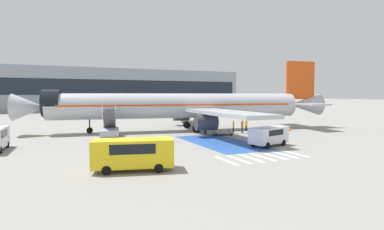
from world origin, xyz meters
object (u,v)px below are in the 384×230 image
(traffic_cone_0, at_px, (289,129))
(ground_crew_2, at_px, (233,126))
(service_van_2, at_px, (269,135))
(baggage_cart, at_px, (223,133))
(ground_crew_1, at_px, (205,127))
(boarding_stairs_forward, at_px, (110,129))
(ground_crew_0, at_px, (246,125))
(ground_crew_3, at_px, (242,126))
(service_van_1, at_px, (133,152))
(fuel_tanker, at_px, (166,110))
(terminal_building, at_px, (121,90))
(airliner, at_px, (185,106))
(traffic_cone_1, at_px, (278,127))

(traffic_cone_0, bearing_deg, ground_crew_2, 172.59)
(service_van_2, bearing_deg, traffic_cone_0, -65.08)
(baggage_cart, distance_m, ground_crew_1, 2.49)
(boarding_stairs_forward, height_order, traffic_cone_0, boarding_stairs_forward)
(ground_crew_0, xyz_separation_m, ground_crew_3, (-2.12, -2.13, 0.12))
(service_van_2, relative_size, ground_crew_1, 2.78)
(service_van_1, xyz_separation_m, ground_crew_0, (20.61, 16.00, -0.42))
(fuel_tanker, relative_size, ground_crew_3, 5.47)
(ground_crew_3, bearing_deg, terminal_building, 55.09)
(airliner, xyz_separation_m, boarding_stairs_forward, (-11.30, -2.45, -2.67))
(ground_crew_1, bearing_deg, baggage_cart, -20.86)
(service_van_2, relative_size, baggage_cart, 1.60)
(boarding_stairs_forward, relative_size, service_van_1, 0.93)
(ground_crew_3, bearing_deg, baggage_cart, 148.52)
(service_van_2, distance_m, traffic_cone_0, 14.20)
(ground_crew_2, xyz_separation_m, terminal_building, (-1.51, 70.60, 5.94))
(service_van_1, distance_m, terminal_building, 86.52)
(airliner, height_order, ground_crew_3, airliner)
(airliner, height_order, fuel_tanker, airliner)
(baggage_cart, relative_size, traffic_cone_1, 5.66)
(fuel_tanker, distance_m, ground_crew_1, 32.59)
(fuel_tanker, height_order, ground_crew_1, fuel_tanker)
(service_van_2, bearing_deg, terminal_building, -14.58)
(boarding_stairs_forward, bearing_deg, baggage_cart, -6.57)
(service_van_2, relative_size, traffic_cone_1, 9.05)
(ground_crew_1, distance_m, terminal_building, 69.97)
(ground_crew_1, relative_size, ground_crew_2, 0.93)
(ground_crew_1, xyz_separation_m, traffic_cone_1, (13.12, 0.77, -0.71))
(airliner, xyz_separation_m, terminal_building, (3.32, 64.75, 3.32))
(service_van_1, bearing_deg, ground_crew_0, -37.62)
(ground_crew_3, bearing_deg, ground_crew_2, 123.33)
(fuel_tanker, bearing_deg, service_van_1, 164.50)
(ground_crew_3, height_order, terminal_building, terminal_building)
(service_van_1, bearing_deg, fuel_tanker, -7.51)
(boarding_stairs_forward, height_order, baggage_cart, boarding_stairs_forward)
(ground_crew_3, distance_m, traffic_cone_1, 8.39)
(ground_crew_2, height_order, ground_crew_3, ground_crew_2)
(service_van_1, xyz_separation_m, service_van_2, (15.24, 4.18, -0.15))
(ground_crew_2, relative_size, terminal_building, 0.02)
(terminal_building, bearing_deg, ground_crew_2, -88.78)
(service_van_1, bearing_deg, traffic_cone_0, -48.87)
(traffic_cone_0, bearing_deg, boarding_stairs_forward, 169.68)
(ground_crew_3, relative_size, traffic_cone_1, 3.47)
(service_van_2, relative_size, ground_crew_0, 2.92)
(fuel_tanker, height_order, ground_crew_3, fuel_tanker)
(boarding_stairs_forward, bearing_deg, ground_crew_0, 4.99)
(ground_crew_0, distance_m, terminal_building, 69.32)
(terminal_building, bearing_deg, service_van_1, -100.55)
(boarding_stairs_forward, xyz_separation_m, service_van_1, (-1.18, -17.68, 0.33))
(ground_crew_0, relative_size, ground_crew_2, 0.88)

